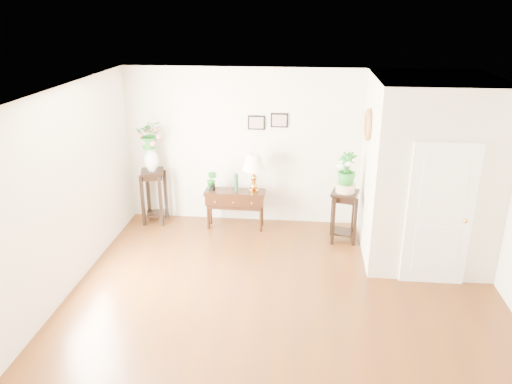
# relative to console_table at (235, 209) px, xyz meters

# --- Properties ---
(floor) EXTENTS (6.00, 5.50, 0.02)m
(floor) POSITION_rel_console_table_xyz_m (0.99, -2.34, -0.35)
(floor) COLOR #5C3011
(floor) RESTS_ON ground
(ceiling) EXTENTS (6.00, 5.50, 0.02)m
(ceiling) POSITION_rel_console_table_xyz_m (0.99, -2.34, 2.45)
(ceiling) COLOR white
(ceiling) RESTS_ON ground
(wall_back) EXTENTS (6.00, 0.02, 2.80)m
(wall_back) POSITION_rel_console_table_xyz_m (0.99, 0.41, 1.05)
(wall_back) COLOR beige
(wall_back) RESTS_ON ground
(wall_front) EXTENTS (6.00, 0.02, 2.80)m
(wall_front) POSITION_rel_console_table_xyz_m (0.99, -5.09, 1.05)
(wall_front) COLOR beige
(wall_front) RESTS_ON ground
(wall_left) EXTENTS (0.02, 5.50, 2.80)m
(wall_left) POSITION_rel_console_table_xyz_m (-2.01, -2.34, 1.05)
(wall_left) COLOR beige
(wall_left) RESTS_ON ground
(partition) EXTENTS (1.80, 1.95, 2.80)m
(partition) POSITION_rel_console_table_xyz_m (3.09, -0.57, 1.05)
(partition) COLOR beige
(partition) RESTS_ON floor
(door) EXTENTS (0.90, 0.05, 2.10)m
(door) POSITION_rel_console_table_xyz_m (3.09, -1.57, 0.70)
(door) COLOR white
(door) RESTS_ON floor
(art_print_left) EXTENTS (0.30, 0.02, 0.25)m
(art_print_left) POSITION_rel_console_table_xyz_m (0.34, 0.39, 1.50)
(art_print_left) COLOR black
(art_print_left) RESTS_ON wall_back
(art_print_right) EXTENTS (0.30, 0.02, 0.25)m
(art_print_right) POSITION_rel_console_table_xyz_m (0.74, 0.39, 1.55)
(art_print_right) COLOR black
(art_print_right) RESTS_ON wall_back
(wall_ornament) EXTENTS (0.07, 0.51, 0.51)m
(wall_ornament) POSITION_rel_console_table_xyz_m (2.15, -0.44, 1.70)
(wall_ornament) COLOR #A4693D
(wall_ornament) RESTS_ON partition
(console_table) EXTENTS (1.07, 0.36, 0.71)m
(console_table) POSITION_rel_console_table_xyz_m (0.00, 0.00, 0.00)
(console_table) COLOR black
(console_table) RESTS_ON floor
(table_lamp) EXTENTS (0.46, 0.46, 0.69)m
(table_lamp) POSITION_rel_console_table_xyz_m (0.34, 0.00, 0.70)
(table_lamp) COLOR #C18630
(table_lamp) RESTS_ON console_table
(green_vase) EXTENTS (0.08, 0.08, 0.32)m
(green_vase) POSITION_rel_console_table_xyz_m (0.03, 0.00, 0.52)
(green_vase) COLOR #18472B
(green_vase) RESTS_ON console_table
(potted_plant) EXTENTS (0.23, 0.21, 0.35)m
(potted_plant) POSITION_rel_console_table_xyz_m (-0.41, 0.00, 0.53)
(potted_plant) COLOR #1F7423
(potted_plant) RESTS_ON console_table
(plant_stand_a) EXTENTS (0.48, 0.48, 1.01)m
(plant_stand_a) POSITION_rel_console_table_xyz_m (-1.50, 0.10, 0.15)
(plant_stand_a) COLOR black
(plant_stand_a) RESTS_ON floor
(porcelain_vase) EXTENTS (0.33, 0.33, 0.45)m
(porcelain_vase) POSITION_rel_console_table_xyz_m (-1.50, 0.10, 0.88)
(porcelain_vase) COLOR silver
(porcelain_vase) RESTS_ON plant_stand_a
(lily_arrangement) EXTENTS (0.57, 0.53, 0.51)m
(lily_arrangement) POSITION_rel_console_table_xyz_m (-1.50, 0.10, 1.31)
(lily_arrangement) COLOR #1F7423
(lily_arrangement) RESTS_ON porcelain_vase
(plant_stand_b) EXTENTS (0.50, 0.50, 0.88)m
(plant_stand_b) POSITION_rel_console_table_xyz_m (1.89, -0.31, 0.09)
(plant_stand_b) COLOR black
(plant_stand_b) RESTS_ON floor
(ceramic_bowl) EXTENTS (0.39, 0.39, 0.14)m
(ceramic_bowl) POSITION_rel_console_table_xyz_m (1.89, -0.31, 0.61)
(ceramic_bowl) COLOR beige
(ceramic_bowl) RESTS_ON plant_stand_b
(narcissus) EXTENTS (0.40, 0.40, 0.55)m
(narcissus) POSITION_rel_console_table_xyz_m (1.89, -0.31, 0.92)
(narcissus) COLOR #1F7423
(narcissus) RESTS_ON ceramic_bowl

